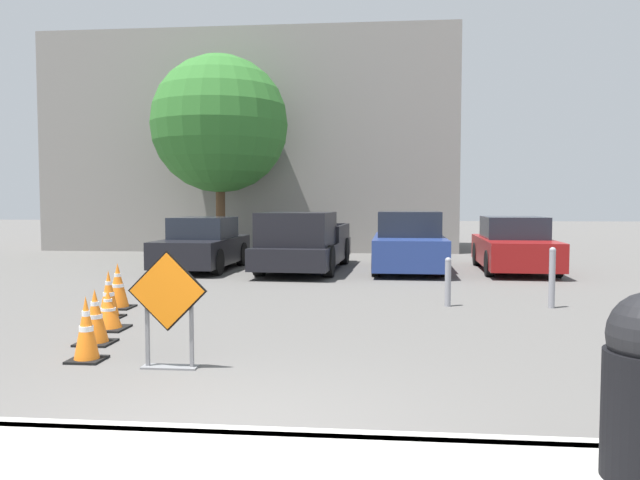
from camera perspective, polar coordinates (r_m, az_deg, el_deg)
The scene contains 16 objects.
ground_plane at distance 14.79m, azimuth 0.64°, elevation -3.85°, with size 96.00×96.00×0.00m, color #565451.
curb_lip at distance 5.12m, azimuth -9.51°, elevation -17.43°, with size 25.91×0.20×0.14m.
road_closed_sign at distance 7.27m, azimuth -13.74°, elevation -5.68°, with size 0.92×0.20×1.35m.
traffic_cone_nearest at distance 7.98m, azimuth -20.59°, elevation -7.65°, with size 0.40×0.40×0.78m.
traffic_cone_second at distance 8.89m, azimuth -19.87°, elevation -6.66°, with size 0.46×0.46×0.74m.
traffic_cone_third at distance 9.83m, azimuth -18.81°, elevation -6.11°, with size 0.54×0.54×0.59m.
traffic_cone_fourth at distance 10.77m, azimuth -18.75°, elevation -4.76°, with size 0.43×0.43×0.78m.
traffic_cone_fifth at distance 11.69m, azimuth -18.00°, elevation -4.04°, with size 0.51×0.51×0.81m.
parked_car_nearest at distance 17.68m, azimuth -10.67°, elevation -0.49°, with size 1.87×4.10×1.47m.
pickup_truck at distance 17.01m, azimuth -1.55°, elevation -0.39°, with size 2.25×5.62×1.62m.
parked_car_second at distance 17.27m, azimuth 8.13°, elevation -0.38°, with size 2.01×4.42×1.63m.
parked_car_third at distance 17.87m, azimuth 17.29°, elevation -0.52°, with size 1.99×4.58×1.49m.
bollard_nearest at distance 11.54m, azimuth 11.62°, elevation -3.64°, with size 0.12×0.12×0.89m.
bollard_second at distance 11.86m, azimuth 20.46°, elevation -3.11°, with size 0.12×0.12×1.09m.
building_facade_backdrop at distance 26.04m, azimuth -5.88°, elevation 8.54°, with size 15.96×5.00×8.37m.
street_tree_behind_lot at distance 21.96m, azimuth -9.16°, elevation 10.40°, with size 4.69×4.69×6.90m.
Camera 1 is at (1.26, -4.61, 1.90)m, focal length 35.00 mm.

